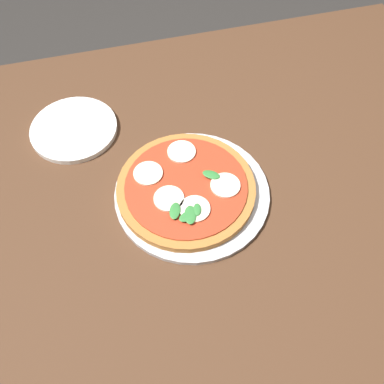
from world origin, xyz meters
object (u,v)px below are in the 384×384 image
at_px(pizza, 186,188).
at_px(plate_white, 74,129).
at_px(serving_tray, 192,193).
at_px(dining_table, 211,198).

bearing_deg(pizza, plate_white, 131.41).
bearing_deg(pizza, serving_tray, -23.55).
bearing_deg(plate_white, dining_table, -37.29).
relative_size(dining_table, serving_tray, 4.18).
relative_size(dining_table, pizza, 4.70).
distance_m(serving_tray, pizza, 0.02).
bearing_deg(dining_table, pizza, -157.96).
relative_size(serving_tray, pizza, 1.12).
height_order(dining_table, pizza, pizza).
distance_m(pizza, plate_white, 0.35).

